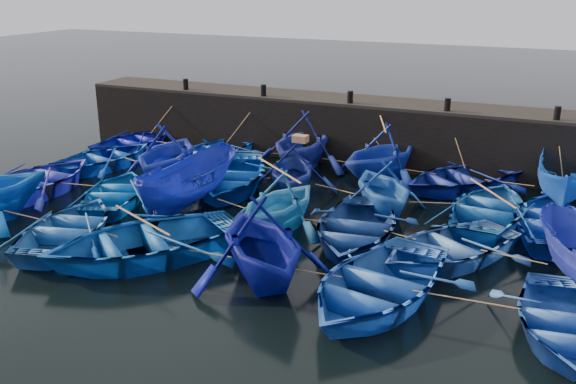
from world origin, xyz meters
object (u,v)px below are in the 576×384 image
at_px(boat_0, 135,141).
at_px(wooden_crate, 300,139).
at_px(boat_8, 229,176).
at_px(boat_13, 37,180).

xyz_separation_m(boat_0, wooden_crate, (9.39, -2.86, 1.72)).
distance_m(boat_0, boat_8, 7.45).
bearing_deg(boat_13, wooden_crate, -155.99).
bearing_deg(boat_0, boat_13, 105.19).
bearing_deg(boat_0, wooden_crate, 174.47).
bearing_deg(boat_8, boat_13, -170.38).
xyz_separation_m(boat_0, boat_8, (6.68, -3.30, 0.12)).
xyz_separation_m(boat_8, boat_13, (-6.25, -3.19, -0.03)).
bearing_deg(wooden_crate, boat_8, -170.63).
distance_m(boat_13, wooden_crate, 9.81).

